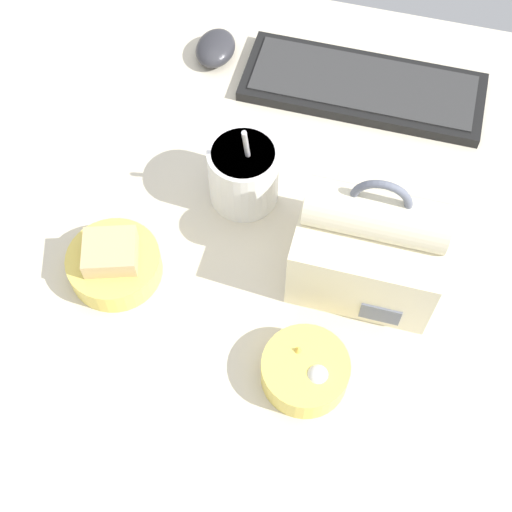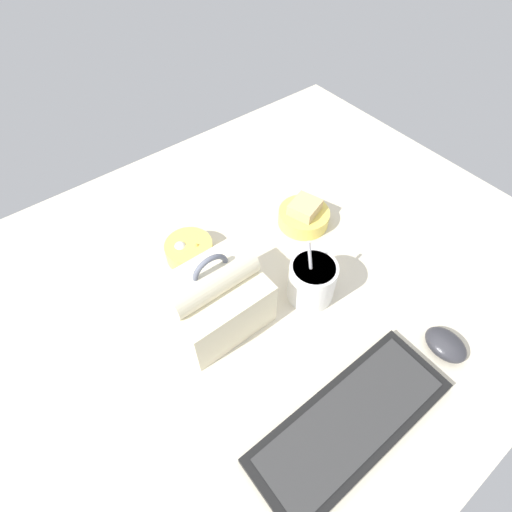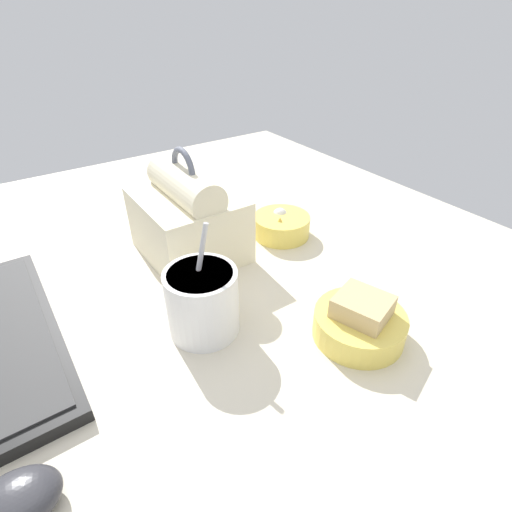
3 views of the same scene
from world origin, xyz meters
TOP-DOWN VIEW (x-y plane):
  - desk_surface at (0.00, 0.00)cm, footprint 140.00×110.00cm
  - keyboard at (7.40, 35.18)cm, footprint 38.39×14.39cm
  - lunch_bag at (13.52, 2.90)cm, footprint 18.71×16.22cm
  - soup_cup at (-5.69, 10.63)cm, footprint 10.00×10.00cm
  - bento_bowl_sandwich at (-19.24, -6.36)cm, footprint 12.66×12.66cm
  - bento_bowl_snacks at (9.13, -14.68)cm, footprint 11.04×11.04cm
  - computer_mouse at (-17.66, 36.64)cm, footprint 6.35×8.51cm

SIDE VIEW (x-z plane):
  - desk_surface at x=0.00cm, z-range 0.00..2.00cm
  - keyboard at x=7.40cm, z-range 1.97..4.07cm
  - computer_mouse at x=-17.66cm, z-range 2.00..5.62cm
  - bento_bowl_snacks at x=9.13cm, z-range 1.74..6.75cm
  - bento_bowl_sandwich at x=-19.24cm, z-range 1.14..7.89cm
  - soup_cup at x=-5.69cm, z-range -1.06..15.32cm
  - lunch_bag at x=13.52cm, z-range -0.78..19.15cm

